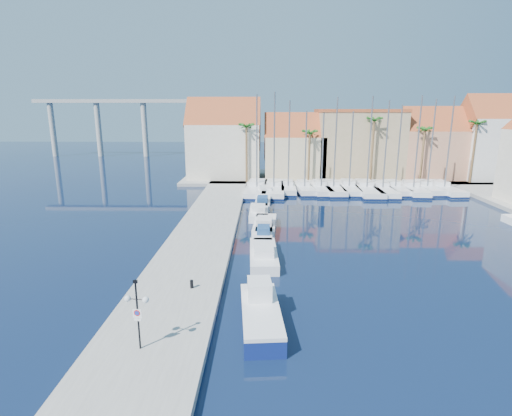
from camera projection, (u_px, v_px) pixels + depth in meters
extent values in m
plane|color=black|center=(316.00, 312.00, 24.23)|extent=(260.00, 260.00, 0.00)
cube|color=gray|center=(202.00, 237.00, 37.45)|extent=(6.00, 77.00, 0.50)
cube|color=gray|center=(338.00, 177.00, 70.56)|extent=(54.00, 16.00, 0.50)
cylinder|color=black|center=(138.00, 315.00, 19.21)|extent=(0.09, 0.09, 3.64)
cylinder|color=black|center=(132.00, 299.00, 19.04)|extent=(0.46, 0.10, 0.05)
cylinder|color=black|center=(141.00, 300.00, 18.98)|extent=(0.46, 0.10, 0.05)
sphere|color=white|center=(128.00, 299.00, 19.07)|extent=(0.33, 0.33, 0.33)
sphere|color=white|center=(146.00, 300.00, 18.95)|extent=(0.33, 0.33, 0.33)
cube|color=black|center=(135.00, 282.00, 18.79)|extent=(0.21, 0.13, 0.15)
cube|color=white|center=(137.00, 314.00, 19.13)|extent=(0.45, 0.08, 0.45)
cylinder|color=red|center=(137.00, 313.00, 19.10)|extent=(0.31, 0.05, 0.31)
cylinder|color=#1933A5|center=(137.00, 313.00, 19.09)|extent=(0.22, 0.04, 0.22)
cube|color=white|center=(138.00, 320.00, 19.21)|extent=(0.36, 0.07, 0.13)
cylinder|color=black|center=(192.00, 284.00, 26.23)|extent=(0.22, 0.22, 0.55)
cube|color=navy|center=(261.00, 319.00, 22.49)|extent=(2.61, 6.48, 0.95)
cube|color=white|center=(261.00, 309.00, 22.35)|extent=(2.61, 6.48, 0.21)
cube|color=white|center=(259.00, 290.00, 23.43)|extent=(1.50, 1.79, 1.16)
cube|color=white|center=(263.00, 255.00, 32.43)|extent=(2.42, 6.86, 0.80)
cube|color=white|center=(264.00, 250.00, 31.61)|extent=(1.60, 2.43, 0.60)
cube|color=white|center=(264.00, 235.00, 37.69)|extent=(1.80, 5.22, 0.80)
cube|color=navy|center=(264.00, 230.00, 37.02)|extent=(1.21, 1.84, 0.60)
cube|color=white|center=(265.00, 226.00, 40.76)|extent=(2.54, 6.84, 0.80)
cube|color=white|center=(264.00, 221.00, 39.94)|extent=(1.64, 2.44, 0.60)
cube|color=white|center=(259.00, 213.00, 45.91)|extent=(2.11, 6.53, 0.80)
cube|color=white|center=(259.00, 208.00, 45.11)|extent=(1.47, 2.29, 0.60)
cube|color=white|center=(263.00, 203.00, 50.42)|extent=(2.08, 5.79, 0.80)
cube|color=navy|center=(262.00, 199.00, 49.69)|extent=(1.37, 2.06, 0.60)
cube|color=white|center=(265.00, 192.00, 57.19)|extent=(2.88, 7.35, 0.80)
cube|color=white|center=(265.00, 188.00, 56.32)|extent=(1.81, 2.64, 0.60)
cube|color=white|center=(259.00, 187.00, 61.22)|extent=(2.03, 5.98, 0.80)
cube|color=white|center=(259.00, 183.00, 60.48)|extent=(1.38, 2.11, 0.60)
cube|color=white|center=(257.00, 189.00, 58.95)|extent=(3.68, 12.05, 1.00)
cube|color=#0D1A41|center=(257.00, 191.00, 59.02)|extent=(3.74, 12.11, 0.28)
cube|color=white|center=(258.00, 182.00, 59.91)|extent=(2.34, 3.67, 0.60)
cylinder|color=slate|center=(257.00, 142.00, 56.69)|extent=(0.20, 0.20, 13.00)
cube|color=white|center=(274.00, 189.00, 58.89)|extent=(3.72, 11.96, 1.00)
cube|color=#0D1A41|center=(274.00, 191.00, 58.97)|extent=(3.78, 12.03, 0.28)
cube|color=white|center=(274.00, 182.00, 59.84)|extent=(2.34, 3.66, 0.60)
cylinder|color=slate|center=(274.00, 140.00, 56.60)|extent=(0.20, 0.20, 13.31)
cube|color=white|center=(288.00, 189.00, 59.22)|extent=(2.33, 8.23, 1.00)
cube|color=#0D1A41|center=(288.00, 191.00, 59.30)|extent=(2.40, 8.29, 0.28)
cube|color=white|center=(288.00, 182.00, 59.82)|extent=(1.55, 2.49, 0.60)
cylinder|color=slate|center=(289.00, 144.00, 57.24)|extent=(0.20, 0.20, 12.19)
cube|color=white|center=(304.00, 189.00, 59.07)|extent=(2.83, 8.53, 1.00)
cube|color=#0D1A41|center=(304.00, 191.00, 59.14)|extent=(2.89, 8.60, 0.28)
cube|color=white|center=(303.00, 183.00, 59.69)|extent=(1.72, 2.63, 0.60)
cylinder|color=slate|center=(306.00, 149.00, 57.25)|extent=(0.20, 0.20, 10.74)
cube|color=white|center=(320.00, 189.00, 59.18)|extent=(2.74, 9.42, 1.00)
cube|color=#0D1A41|center=(320.00, 191.00, 59.26)|extent=(2.80, 9.48, 0.28)
cube|color=white|center=(320.00, 182.00, 59.89)|extent=(1.79, 2.86, 0.60)
cylinder|color=slate|center=(323.00, 150.00, 57.35)|extent=(0.20, 0.20, 10.42)
cube|color=white|center=(333.00, 189.00, 59.07)|extent=(2.72, 9.68, 1.00)
cube|color=#0D1A41|center=(333.00, 191.00, 59.15)|extent=(2.78, 9.74, 0.28)
cube|color=white|center=(332.00, 182.00, 59.81)|extent=(1.82, 2.93, 0.60)
cylinder|color=slate|center=(336.00, 143.00, 56.96)|extent=(0.20, 0.20, 12.66)
cube|color=white|center=(348.00, 188.00, 59.42)|extent=(3.01, 9.78, 1.00)
cube|color=#0D1A41|center=(348.00, 190.00, 59.50)|extent=(3.07, 9.84, 0.28)
cube|color=white|center=(348.00, 182.00, 60.16)|extent=(1.90, 2.98, 0.60)
cylinder|color=slate|center=(351.00, 149.00, 57.55)|extent=(0.20, 0.20, 10.69)
cube|color=white|center=(366.00, 189.00, 58.79)|extent=(3.28, 11.81, 1.00)
cube|color=#0D1A41|center=(366.00, 191.00, 58.87)|extent=(3.34, 11.87, 0.28)
cube|color=white|center=(364.00, 182.00, 59.74)|extent=(2.21, 3.57, 0.60)
cylinder|color=slate|center=(370.00, 142.00, 56.57)|extent=(0.20, 0.20, 12.78)
cube|color=white|center=(382.00, 190.00, 58.26)|extent=(2.98, 10.41, 1.00)
cube|color=#0D1A41|center=(381.00, 192.00, 58.34)|extent=(3.04, 10.47, 0.28)
cube|color=white|center=(380.00, 183.00, 59.07)|extent=(1.97, 3.15, 0.60)
cylinder|color=slate|center=(386.00, 145.00, 56.18)|extent=(0.20, 0.20, 12.17)
cube|color=white|center=(394.00, 189.00, 59.12)|extent=(2.71, 8.86, 1.00)
cube|color=#0D1A41|center=(394.00, 191.00, 59.20)|extent=(2.78, 8.92, 0.28)
cube|color=white|center=(393.00, 182.00, 59.78)|extent=(1.72, 2.70, 0.60)
cylinder|color=slate|center=(399.00, 146.00, 57.18)|extent=(0.20, 0.20, 11.60)
cube|color=white|center=(412.00, 190.00, 58.51)|extent=(3.00, 9.72, 1.00)
cube|color=#0D1A41|center=(412.00, 192.00, 58.58)|extent=(3.07, 9.78, 0.28)
cube|color=white|center=(411.00, 183.00, 59.24)|extent=(1.90, 2.97, 0.60)
cylinder|color=slate|center=(418.00, 142.00, 56.38)|extent=(0.20, 0.20, 12.85)
cube|color=white|center=(426.00, 189.00, 59.23)|extent=(2.85, 8.67, 1.00)
cube|color=#0D1A41|center=(425.00, 191.00, 59.31)|extent=(2.91, 8.73, 0.28)
cube|color=white|center=(424.00, 182.00, 59.87)|extent=(1.74, 2.67, 0.60)
cylinder|color=slate|center=(432.00, 143.00, 57.21)|extent=(0.20, 0.20, 12.39)
cube|color=white|center=(442.00, 189.00, 58.89)|extent=(3.29, 9.91, 1.00)
cube|color=#0D1A41|center=(442.00, 191.00, 58.97)|extent=(3.36, 9.98, 0.28)
cube|color=white|center=(440.00, 183.00, 59.64)|extent=(2.00, 3.05, 0.60)
cylinder|color=slate|center=(450.00, 142.00, 56.77)|extent=(0.20, 0.20, 12.77)
cube|color=beige|center=(225.00, 151.00, 68.84)|extent=(12.00, 9.00, 9.00)
cube|color=#944020|center=(224.00, 124.00, 67.75)|extent=(12.30, 9.00, 9.00)
cube|color=#C4B48A|center=(294.00, 157.00, 68.85)|extent=(10.00, 8.00, 7.00)
cube|color=#944020|center=(295.00, 136.00, 68.00)|extent=(10.30, 8.00, 8.00)
cube|color=tan|center=(357.00, 145.00, 69.12)|extent=(14.00, 10.00, 11.00)
cube|color=#944020|center=(359.00, 111.00, 67.74)|extent=(14.20, 10.20, 0.50)
cube|color=tan|center=(429.00, 154.00, 68.28)|extent=(10.00, 8.00, 8.00)
cube|color=#944020|center=(431.00, 130.00, 67.32)|extent=(10.30, 8.00, 8.00)
cube|color=white|center=(486.00, 149.00, 66.90)|extent=(8.00, 8.00, 10.00)
cube|color=#944020|center=(490.00, 118.00, 65.70)|extent=(8.30, 8.00, 8.00)
cylinder|color=brown|center=(247.00, 154.00, 63.91)|extent=(0.36, 0.36, 9.00)
sphere|color=#1E5B1A|center=(246.00, 126.00, 62.86)|extent=(2.60, 2.60, 2.60)
cylinder|color=brown|center=(309.00, 157.00, 63.83)|extent=(0.36, 0.36, 8.00)
sphere|color=#1E5B1A|center=(310.00, 133.00, 62.91)|extent=(2.60, 2.60, 2.60)
cylinder|color=brown|center=(372.00, 151.00, 63.40)|extent=(0.36, 0.36, 10.00)
sphere|color=#1E5B1A|center=(374.00, 120.00, 62.24)|extent=(2.60, 2.60, 2.60)
cylinder|color=brown|center=(422.00, 156.00, 63.43)|extent=(0.36, 0.36, 8.50)
sphere|color=#1E5B1A|center=(425.00, 130.00, 62.44)|extent=(2.60, 2.60, 2.60)
cylinder|color=brown|center=(473.00, 153.00, 63.15)|extent=(0.36, 0.36, 9.50)
sphere|color=#1E5B1A|center=(477.00, 123.00, 62.05)|extent=(2.60, 2.60, 2.60)
cube|color=#9E9E99|center=(127.00, 101.00, 101.18)|extent=(48.00, 2.20, 0.90)
cylinder|color=#9E9E99|center=(53.00, 129.00, 103.24)|extent=(1.40, 1.40, 14.00)
cylinder|color=#9E9E99|center=(99.00, 129.00, 103.01)|extent=(1.40, 1.40, 14.00)
cylinder|color=#9E9E99|center=(145.00, 129.00, 102.78)|extent=(1.40, 1.40, 14.00)
cylinder|color=#9E9E99|center=(191.00, 129.00, 102.55)|extent=(1.40, 1.40, 14.00)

